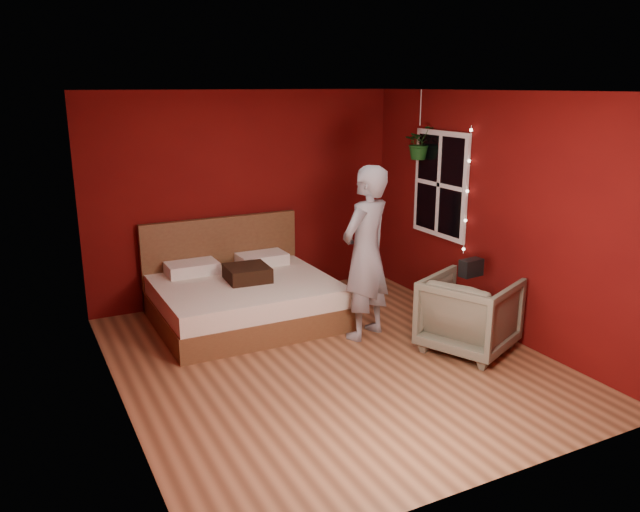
# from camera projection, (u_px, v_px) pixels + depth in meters

# --- Properties ---
(floor) EXTENTS (4.50, 4.50, 0.00)m
(floor) POSITION_uv_depth(u_px,v_px,m) (330.00, 360.00, 6.22)
(floor) COLOR #99613D
(floor) RESTS_ON ground
(room_walls) EXTENTS (4.04, 4.54, 2.62)m
(room_walls) POSITION_uv_depth(u_px,v_px,m) (331.00, 194.00, 5.78)
(room_walls) COLOR #5A0B09
(room_walls) RESTS_ON ground
(window) EXTENTS (0.05, 0.97, 1.27)m
(window) POSITION_uv_depth(u_px,v_px,m) (440.00, 185.00, 7.46)
(window) COLOR white
(window) RESTS_ON room_walls
(fairy_lights) EXTENTS (0.04, 0.04, 1.45)m
(fairy_lights) POSITION_uv_depth(u_px,v_px,m) (467.00, 191.00, 7.00)
(fairy_lights) COLOR silver
(fairy_lights) RESTS_ON room_walls
(bed) EXTENTS (1.98, 1.68, 1.09)m
(bed) POSITION_uv_depth(u_px,v_px,m) (242.00, 297.00, 7.22)
(bed) COLOR brown
(bed) RESTS_ON ground
(person) EXTENTS (0.80, 0.68, 1.87)m
(person) POSITION_uv_depth(u_px,v_px,m) (366.00, 253.00, 6.59)
(person) COLOR gray
(person) RESTS_ON ground
(armchair) EXTENTS (1.13, 1.12, 0.78)m
(armchair) POSITION_uv_depth(u_px,v_px,m) (469.00, 314.00, 6.37)
(armchair) COLOR #696753
(armchair) RESTS_ON ground
(handbag) EXTENTS (0.26, 0.15, 0.17)m
(handbag) POSITION_uv_depth(u_px,v_px,m) (471.00, 268.00, 6.29)
(handbag) COLOR black
(handbag) RESTS_ON armchair
(throw_pillow) EXTENTS (0.50, 0.50, 0.17)m
(throw_pillow) POSITION_uv_depth(u_px,v_px,m) (247.00, 273.00, 7.11)
(throw_pillow) COLOR black
(throw_pillow) RESTS_ON bed
(hanging_plant) EXTENTS (0.43, 0.39, 0.83)m
(hanging_plant) POSITION_uv_depth(u_px,v_px,m) (419.00, 143.00, 7.59)
(hanging_plant) COLOR silver
(hanging_plant) RESTS_ON room_walls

